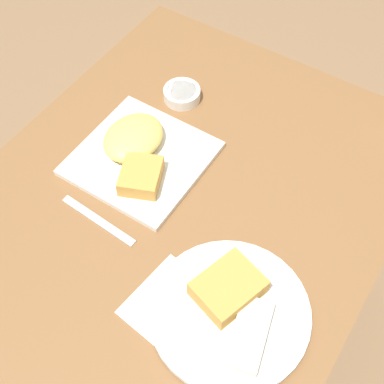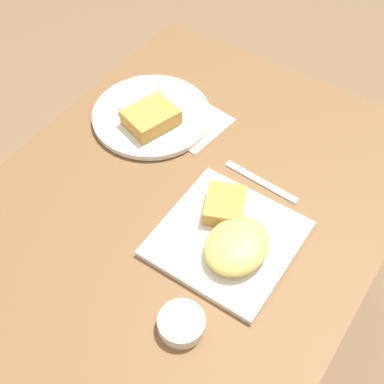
# 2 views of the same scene
# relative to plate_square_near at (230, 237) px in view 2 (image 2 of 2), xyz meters

# --- Properties ---
(ground_plane) EXTENTS (8.00, 8.00, 0.00)m
(ground_plane) POSITION_rel_plate_square_near_xyz_m (0.05, 0.14, -0.74)
(ground_plane) COLOR #846647
(dining_table) EXTENTS (1.04, 0.83, 0.72)m
(dining_table) POSITION_rel_plate_square_near_xyz_m (0.05, 0.14, -0.10)
(dining_table) COLOR brown
(dining_table) RESTS_ON ground_plane
(menu_card) EXTENTS (0.19, 0.28, 0.00)m
(menu_card) POSITION_rel_plate_square_near_xyz_m (0.25, 0.31, -0.02)
(menu_card) COLOR beige
(menu_card) RESTS_ON dining_table
(plate_square_near) EXTENTS (0.27, 0.27, 0.06)m
(plate_square_near) POSITION_rel_plate_square_near_xyz_m (0.00, 0.00, 0.00)
(plate_square_near) COLOR white
(plate_square_near) RESTS_ON dining_table
(plate_oval_far) EXTENTS (0.29, 0.29, 0.05)m
(plate_oval_far) POSITION_rel_plate_square_near_xyz_m (0.20, 0.35, -0.00)
(plate_oval_far) COLOR white
(plate_oval_far) RESTS_ON menu_card
(sauce_ramekin) EXTENTS (0.09, 0.09, 0.03)m
(sauce_ramekin) POSITION_rel_plate_square_near_xyz_m (-0.21, -0.02, -0.01)
(sauce_ramekin) COLOR white
(sauce_ramekin) RESTS_ON dining_table
(butter_knife) EXTENTS (0.03, 0.19, 0.00)m
(butter_knife) POSITION_rel_plate_square_near_xyz_m (0.18, 0.03, -0.02)
(butter_knife) COLOR silver
(butter_knife) RESTS_ON dining_table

